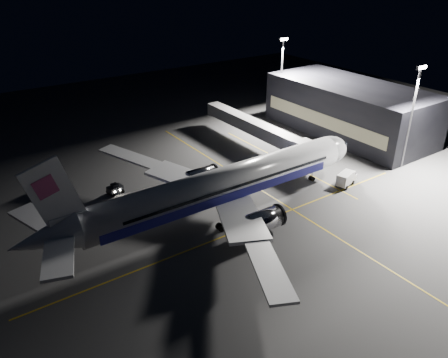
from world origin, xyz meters
TOP-DOWN VIEW (x-y plane):
  - ground at (0.00, 0.00)m, footprint 200.00×200.00m
  - guide_line_main at (10.00, 0.00)m, footprint 0.25×80.00m
  - guide_line_cross at (0.00, -6.00)m, footprint 70.00×0.25m
  - guide_line_side at (22.00, 10.00)m, footprint 0.25×40.00m
  - airliner at (-1.08, 0.00)m, footprint 61.48×54.22m
  - terminal at (45.98, 14.00)m, footprint 18.12×40.00m
  - jet_bridge at (22.00, 18.06)m, footprint 3.60×34.40m
  - floodlight_mast_north at (40.00, 31.99)m, footprint 2.40×0.68m
  - floodlight_mast_south at (40.00, -6.01)m, footprint 2.40×0.67m
  - service_truck at (24.58, -4.89)m, footprint 5.44×3.37m
  - baggage_tug at (-12.58, 16.60)m, footprint 2.93×2.50m
  - safety_cone_a at (3.73, 4.00)m, footprint 0.44×0.44m
  - safety_cone_b at (-2.49, 7.75)m, footprint 0.38×0.38m
  - safety_cone_c at (-3.82, 8.13)m, footprint 0.36×0.36m

SIDE VIEW (x-z plane):
  - ground at x=0.00m, z-range 0.00..0.00m
  - guide_line_main at x=10.00m, z-range 0.00..0.01m
  - guide_line_cross at x=0.00m, z-range 0.00..0.01m
  - guide_line_side at x=22.00m, z-range 0.00..0.01m
  - safety_cone_c at x=-3.82m, z-range 0.00..0.54m
  - safety_cone_b at x=-2.49m, z-range 0.00..0.57m
  - safety_cone_a at x=3.73m, z-range 0.00..0.66m
  - baggage_tug at x=-12.58m, z-range -0.07..1.83m
  - service_truck at x=24.58m, z-range 0.09..2.70m
  - jet_bridge at x=22.00m, z-range 1.43..7.73m
  - airliner at x=-1.08m, z-range -3.16..13.48m
  - terminal at x=45.98m, z-range 0.00..12.00m
  - floodlight_mast_north at x=40.00m, z-range 2.02..22.72m
  - floodlight_mast_south at x=40.00m, z-range 2.02..22.72m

